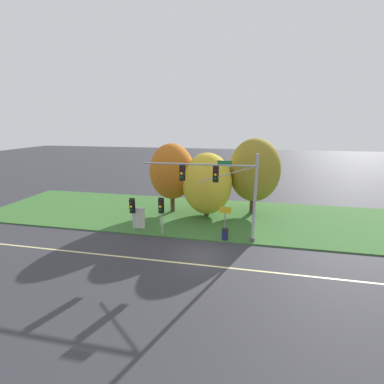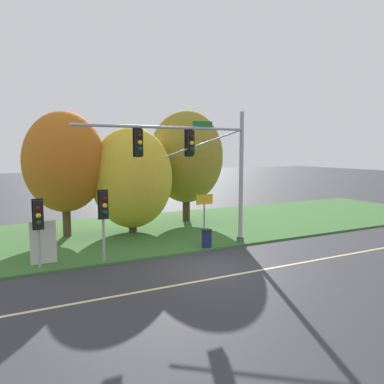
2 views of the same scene
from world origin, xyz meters
name	(u,v)px [view 1 (image 1 of 2)]	position (x,y,z in m)	size (l,w,h in m)	color
ground_plane	(201,256)	(0.00, 0.00, 0.00)	(160.00, 160.00, 0.00)	#333338
lane_stripe	(199,265)	(0.00, -1.20, 0.00)	(36.00, 0.16, 0.01)	beige
grass_verge	(214,216)	(0.00, 8.25, 0.05)	(48.00, 11.50, 0.10)	#386B2D
traffic_signal_mast	(223,184)	(1.14, 2.97, 4.68)	(9.02, 0.49, 7.03)	#9EA0A5
pedestrian_signal_near_kerb	(161,208)	(-3.86, 2.75, 2.48)	(0.46, 0.55, 3.26)	#9EA0A5
pedestrian_signal_further_along	(132,208)	(-6.56, 3.04, 2.24)	(0.46, 0.55, 2.98)	#9EA0A5
route_sign_post	(225,217)	(1.41, 3.01, 1.99)	(0.95, 0.08, 2.80)	slate
tree_nearest_road	(172,172)	(-4.56, 8.82, 4.43)	(4.62, 4.62, 7.23)	#4C3823
tree_left_of_mast	(207,184)	(-0.77, 8.17, 3.45)	(4.91, 4.91, 6.43)	#423021
tree_behind_signpost	(254,170)	(3.81, 9.99, 4.65)	(5.15, 5.15, 7.78)	#423021
info_kiosk	(139,218)	(-6.34, 3.79, 1.04)	(1.10, 0.24, 1.90)	beige
trash_bin	(225,234)	(1.47, 2.86, 0.57)	(0.56, 0.56, 0.93)	#191E4C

